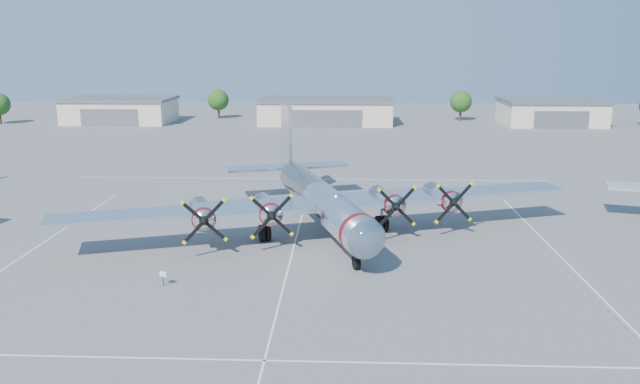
{
  "coord_description": "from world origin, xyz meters",
  "views": [
    {
      "loc": [
        4.35,
        -53.02,
        17.04
      ],
      "look_at": [
        1.96,
        4.59,
        3.2
      ],
      "focal_mm": 35.0,
      "sensor_mm": 36.0,
      "label": 1
    }
  ],
  "objects_px": {
    "hangar_west": "(121,110)",
    "tree_east": "(461,102)",
    "tree_west": "(218,100)",
    "main_bomber_b29": "(319,230)",
    "hangar_east": "(551,112)",
    "info_placard": "(163,276)",
    "hangar_center": "(326,111)"
  },
  "relations": [
    {
      "from": "tree_west",
      "to": "hangar_west",
      "type": "bearing_deg",
      "value": -158.11
    },
    {
      "from": "hangar_west",
      "to": "tree_west",
      "type": "xyz_separation_m",
      "value": [
        20.0,
        8.04,
        1.51
      ]
    },
    {
      "from": "hangar_west",
      "to": "hangar_center",
      "type": "height_order",
      "value": "same"
    },
    {
      "from": "main_bomber_b29",
      "to": "info_placard",
      "type": "xyz_separation_m",
      "value": [
        -10.56,
        -14.34,
        0.77
      ]
    },
    {
      "from": "hangar_center",
      "to": "hangar_east",
      "type": "distance_m",
      "value": 48.0
    },
    {
      "from": "hangar_west",
      "to": "info_placard",
      "type": "height_order",
      "value": "hangar_west"
    },
    {
      "from": "tree_west",
      "to": "info_placard",
      "type": "bearing_deg",
      "value": -80.85
    },
    {
      "from": "hangar_west",
      "to": "tree_east",
      "type": "relative_size",
      "value": 3.4
    },
    {
      "from": "info_placard",
      "to": "tree_east",
      "type": "bearing_deg",
      "value": 88.39
    },
    {
      "from": "hangar_center",
      "to": "hangar_east",
      "type": "relative_size",
      "value": 1.39
    },
    {
      "from": "hangar_center",
      "to": "tree_west",
      "type": "height_order",
      "value": "tree_west"
    },
    {
      "from": "hangar_west",
      "to": "main_bomber_b29",
      "type": "height_order",
      "value": "hangar_west"
    },
    {
      "from": "hangar_west",
      "to": "tree_east",
      "type": "distance_m",
      "value": 75.26
    },
    {
      "from": "hangar_east",
      "to": "tree_west",
      "type": "distance_m",
      "value": 73.46
    },
    {
      "from": "hangar_east",
      "to": "info_placard",
      "type": "distance_m",
      "value": 109.3
    },
    {
      "from": "tree_west",
      "to": "main_bomber_b29",
      "type": "distance_m",
      "value": 91.31
    },
    {
      "from": "hangar_west",
      "to": "hangar_east",
      "type": "height_order",
      "value": "same"
    },
    {
      "from": "hangar_center",
      "to": "tree_east",
      "type": "bearing_deg",
      "value": 11.38
    },
    {
      "from": "main_bomber_b29",
      "to": "hangar_center",
      "type": "bearing_deg",
      "value": 73.57
    },
    {
      "from": "tree_east",
      "to": "info_placard",
      "type": "relative_size",
      "value": 6.06
    },
    {
      "from": "info_placard",
      "to": "tree_west",
      "type": "bearing_deg",
      "value": 118.78
    },
    {
      "from": "hangar_center",
      "to": "info_placard",
      "type": "xyz_separation_m",
      "value": [
        -8.65,
        -93.46,
        -1.94
      ]
    },
    {
      "from": "tree_west",
      "to": "hangar_east",
      "type": "bearing_deg",
      "value": -6.28
    },
    {
      "from": "hangar_center",
      "to": "info_placard",
      "type": "height_order",
      "value": "hangar_center"
    },
    {
      "from": "hangar_east",
      "to": "info_placard",
      "type": "height_order",
      "value": "hangar_east"
    },
    {
      "from": "main_bomber_b29",
      "to": "tree_east",
      "type": "bearing_deg",
      "value": 53.93
    },
    {
      "from": "hangar_west",
      "to": "hangar_east",
      "type": "xyz_separation_m",
      "value": [
        93.0,
        0.0,
        0.0
      ]
    },
    {
      "from": "hangar_center",
      "to": "tree_east",
      "type": "height_order",
      "value": "tree_east"
    },
    {
      "from": "hangar_east",
      "to": "tree_east",
      "type": "relative_size",
      "value": 3.1
    },
    {
      "from": "hangar_center",
      "to": "tree_west",
      "type": "bearing_deg",
      "value": 162.18
    },
    {
      "from": "tree_east",
      "to": "main_bomber_b29",
      "type": "relative_size",
      "value": 0.14
    },
    {
      "from": "hangar_west",
      "to": "main_bomber_b29",
      "type": "xyz_separation_m",
      "value": [
        46.92,
        -79.12,
        -2.71
      ]
    }
  ]
}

